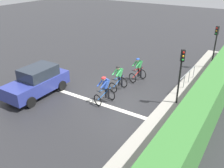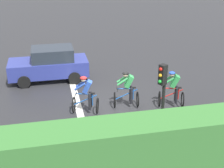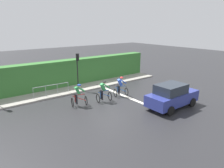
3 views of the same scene
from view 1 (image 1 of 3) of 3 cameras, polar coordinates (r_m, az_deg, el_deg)
The scene contains 12 objects.
ground_plane at distance 15.25m, azimuth 0.72°, elevation -2.74°, with size 80.00×80.00×0.00m, color #28282B.
sidewalk_kerb at distance 15.50m, azimuth 18.13°, elevation -3.39°, with size 2.80×20.48×0.12m, color #9E998E.
stone_wall_low at distance 15.28m, azimuth 21.44°, elevation -3.67°, with size 0.44×20.48×0.44m, color gray.
hedge_wall at distance 14.79m, azimuth 23.20°, elevation -0.37°, with size 1.10×20.48×2.55m, color #387533.
road_marking_stop_line at distance 14.30m, azimuth -2.00°, elevation -4.80°, with size 7.00×0.30×0.01m, color silver.
cyclist_lead at distance 17.08m, azimuth 6.10°, elevation 3.31°, with size 0.95×1.22×1.66m.
cyclist_second at distance 15.67m, azimuth 1.58°, elevation 1.32°, with size 0.85×1.18×1.66m.
cyclist_mid at distance 14.18m, azimuth -1.65°, elevation -1.43°, with size 0.96×1.23×1.66m.
car_navy at distance 15.73m, azimuth -16.96°, elevation 0.56°, with size 1.90×4.11×1.76m.
traffic_light_near_crossing at distance 13.80m, azimuth 15.67°, elevation 3.31°, with size 0.27×0.29×3.34m.
traffic_light_far_junction at distance 20.05m, azimuth 22.87°, elevation 9.13°, with size 0.25×0.31×3.34m.
pedestrian_railing_kerbside at distance 16.79m, azimuth 17.00°, elevation 1.76°, with size 0.17×2.97×1.03m.
Camera 1 is at (7.00, -11.44, 7.25)m, focal length 39.41 mm.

